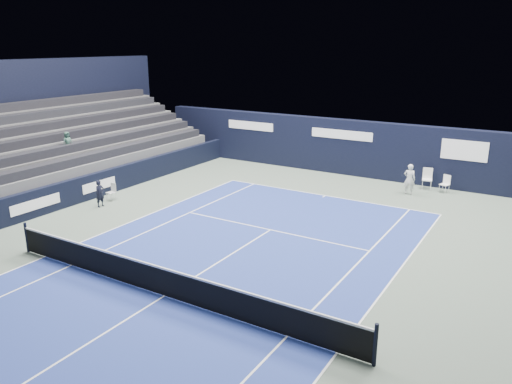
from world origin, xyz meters
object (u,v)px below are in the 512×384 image
folding_chair_back_a (428,175)px  tennis_player (409,179)px  folding_chair_back_b (446,183)px  line_judge_chair (112,190)px  tennis_net (163,281)px

folding_chair_back_a → tennis_player: (-0.53, -1.51, 0.05)m
folding_chair_back_b → line_judge_chair: size_ratio=1.08×
folding_chair_back_a → tennis_net: tennis_net is taller
line_judge_chair → tennis_net: tennis_net is taller
folding_chair_back_b → tennis_player: (-1.49, -1.27, 0.26)m
tennis_player → line_judge_chair: bearing=-145.0°
folding_chair_back_a → line_judge_chair: 15.80m
folding_chair_back_a → folding_chair_back_b: bearing=-26.2°
folding_chair_back_b → tennis_net: bearing=-87.5°
folding_chair_back_b → tennis_player: bearing=-119.5°
folding_chair_back_a → line_judge_chair: (-12.39, -9.81, -0.25)m
tennis_player → folding_chair_back_a: bearing=70.6°
tennis_player → folding_chair_back_b: bearing=40.5°
folding_chair_back_a → tennis_player: bearing=-121.6°
tennis_net → tennis_player: tennis_player is taller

